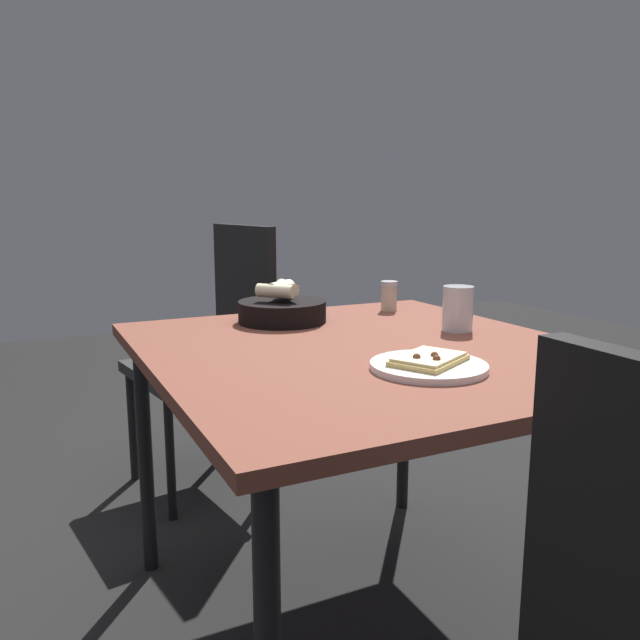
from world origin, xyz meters
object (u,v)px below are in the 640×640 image
Objects in this scene: bread_basket at (283,309)px; chair_near at (219,340)px; pepper_shaker at (389,298)px; beer_glass at (458,312)px; pizza_plate at (429,364)px; dining_table at (365,370)px.

chair_near reaches higher than bread_basket.
chair_near reaches higher than pepper_shaker.
chair_near is (-0.37, 0.92, -0.22)m from beer_glass.
chair_near is at bearing 122.71° from pepper_shaker.
beer_glass is (0.29, 0.29, 0.04)m from pizza_plate.
chair_near is (-0.07, 1.21, -0.18)m from pizza_plate.
dining_table is 0.25m from pizza_plate.
beer_glass is 0.34m from pepper_shaker.
pepper_shaker is at bearing 51.70° from dining_table.
bread_basket is 0.37m from pepper_shaker.
chair_near reaches higher than dining_table.
pizza_plate is 2.56× the size of pepper_shaker.
pizza_plate is at bearing -86.50° from chair_near.
dining_table is 0.32m from beer_glass.
pepper_shaker is at bearing 64.48° from pizza_plate.
dining_table is 4.40× the size of bread_basket.
beer_glass is at bearing 8.81° from dining_table.
beer_glass is at bearing -68.27° from chair_near.
chair_near reaches higher than beer_glass.
chair_near reaches higher than pizza_plate.
bread_basket is at bearing -89.45° from chair_near.
beer_glass is 1.02m from chair_near.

